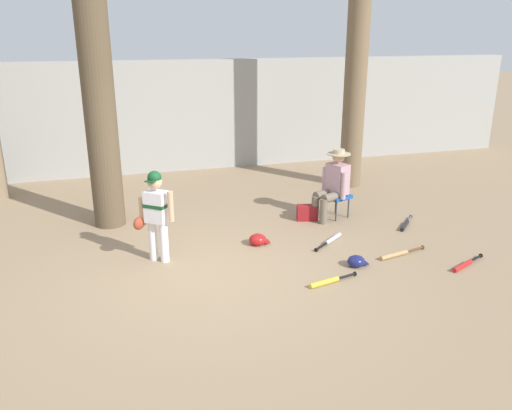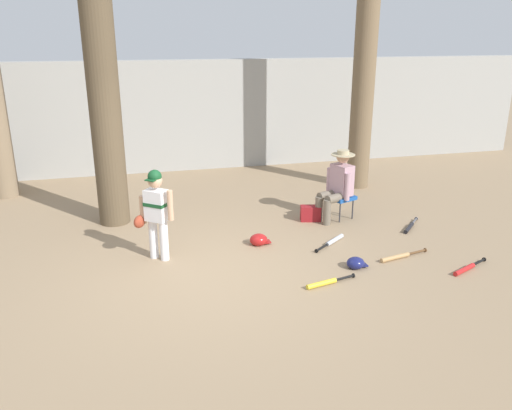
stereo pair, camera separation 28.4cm
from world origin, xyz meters
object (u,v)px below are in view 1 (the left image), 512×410
handbag_beside_stool (307,213)px  bat_aluminum_silver (331,240)px  folding_stool (336,197)px  batting_helmet_navy (356,261)px  bat_wood_tan (397,254)px  tree_behind_spectator (357,55)px  young_ballplayer (155,211)px  tree_near_player (98,93)px  bat_black_composite (405,225)px  bat_yellow_trainer (328,281)px  bat_red_barrel (465,265)px  seated_spectator (333,183)px  batting_helmet_red (258,240)px

handbag_beside_stool → bat_aluminum_silver: bearing=-90.8°
folding_stool → batting_helmet_navy: bearing=-107.0°
bat_wood_tan → tree_behind_spectator: bearing=74.4°
young_ballplayer → tree_near_player: bearing=109.6°
bat_black_composite → bat_yellow_trainer: size_ratio=0.78×
young_ballplayer → folding_stool: size_ratio=2.53×
young_ballplayer → bat_black_composite: (4.07, 0.16, -0.71)m
handbag_beside_stool → batting_helmet_navy: (-0.05, -1.91, -0.06)m
bat_yellow_trainer → folding_stool: bearing=62.8°
bat_yellow_trainer → batting_helmet_navy: batting_helmet_navy is taller
handbag_beside_stool → bat_wood_tan: size_ratio=0.42×
folding_stool → bat_black_composite: folding_stool is taller
bat_red_barrel → bat_wood_tan: same height
folding_stool → batting_helmet_navy: 2.01m
bat_aluminum_silver → bat_black_composite: size_ratio=1.13×
seated_spectator → bat_wood_tan: (0.23, -1.74, -0.61)m
young_ballplayer → batting_helmet_red: 1.65m
bat_aluminum_silver → bat_black_composite: bearing=10.0°
young_ballplayer → batting_helmet_navy: size_ratio=4.49×
bat_red_barrel → batting_helmet_red: bearing=147.9°
folding_stool → bat_yellow_trainer: folding_stool is taller
tree_behind_spectator → folding_stool: tree_behind_spectator is taller
young_ballplayer → folding_stool: young_ballplayer is taller
folding_stool → bat_yellow_trainer: (-1.17, -2.27, -0.33)m
folding_stool → seated_spectator: size_ratio=0.43×
tree_near_player → bat_wood_tan: 5.12m
tree_behind_spectator → bat_red_barrel: tree_behind_spectator is taller
tree_near_player → young_ballplayer: tree_near_player is taller
seated_spectator → bat_wood_tan: seated_spectator is taller
folding_stool → bat_red_barrel: size_ratio=0.73×
young_ballplayer → bat_black_composite: 4.14m
young_ballplayer → bat_yellow_trainer: bearing=-34.0°
bat_aluminum_silver → bat_yellow_trainer: 1.40m
seated_spectator → bat_black_composite: seated_spectator is taller
tree_near_player → handbag_beside_stool: tree_near_player is taller
tree_near_player → bat_aluminum_silver: bearing=-29.0°
bat_aluminum_silver → bat_wood_tan: bearing=-47.6°
bat_wood_tan → seated_spectator: bearing=97.7°
young_ballplayer → handbag_beside_stool: 2.85m
bat_wood_tan → batting_helmet_red: bearing=151.2°
batting_helmet_navy → tree_near_player: bearing=140.0°
tree_near_player → bat_aluminum_silver: (3.21, -1.78, -2.13)m
bat_red_barrel → batting_helmet_navy: batting_helmet_navy is taller
tree_behind_spectator → bat_black_composite: bearing=-94.9°
bat_red_barrel → bat_aluminum_silver: size_ratio=1.10×
seated_spectator → bat_wood_tan: bearing=-82.3°
young_ballplayer → batting_helmet_navy: bearing=-20.8°
tree_behind_spectator → seated_spectator: (-1.21, -1.76, -1.98)m
batting_helmet_red → tree_near_player: bearing=143.6°
handbag_beside_stool → folding_stool: bearing=-0.7°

